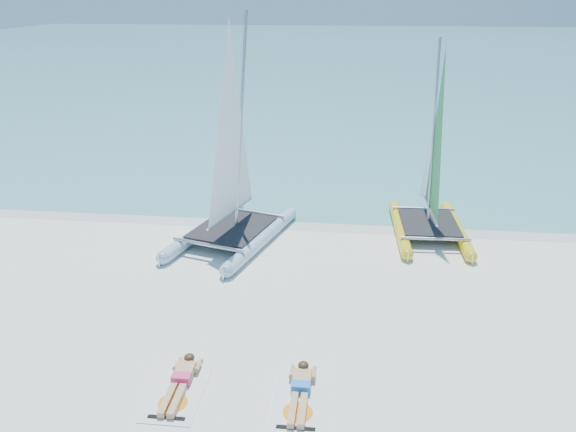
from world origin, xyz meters
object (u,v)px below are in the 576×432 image
(towel_a, at_px, (178,391))
(sunbather_a, at_px, (181,380))
(catamaran_blue, at_px, (232,175))
(towel_b, at_px, (300,400))
(sunbather_b, at_px, (301,389))
(catamaran_yellow, at_px, (431,171))

(towel_a, relative_size, sunbather_a, 1.07)
(catamaran_blue, height_order, towel_b, catamaran_blue)
(catamaran_blue, relative_size, sunbather_a, 4.02)
(towel_a, distance_m, towel_b, 2.36)
(towel_b, height_order, sunbather_b, sunbather_b)
(catamaran_yellow, distance_m, sunbather_b, 9.39)
(towel_b, bearing_deg, sunbather_a, 175.46)
(catamaran_blue, xyz_separation_m, catamaran_yellow, (6.08, 1.53, -0.14))
(sunbather_b, bearing_deg, sunbather_a, -179.89)
(catamaran_blue, relative_size, towel_a, 3.75)
(catamaran_yellow, xyz_separation_m, sunbather_a, (-5.70, -8.59, -1.81))
(towel_b, bearing_deg, sunbather_b, 90.00)
(catamaran_yellow, xyz_separation_m, towel_b, (-3.34, -8.78, -1.92))
(catamaran_yellow, relative_size, sunbather_a, 3.56)
(towel_a, xyz_separation_m, towel_b, (2.36, 0.00, 0.00))
(sunbather_a, height_order, towel_b, sunbather_a)
(catamaran_yellow, bearing_deg, sunbather_a, -125.44)
(catamaran_yellow, height_order, sunbather_a, catamaran_yellow)
(sunbather_a, bearing_deg, catamaran_blue, 93.06)
(towel_a, bearing_deg, catamaran_yellow, 57.01)
(catamaran_yellow, height_order, sunbather_b, catamaran_yellow)
(towel_a, bearing_deg, sunbather_b, 4.75)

